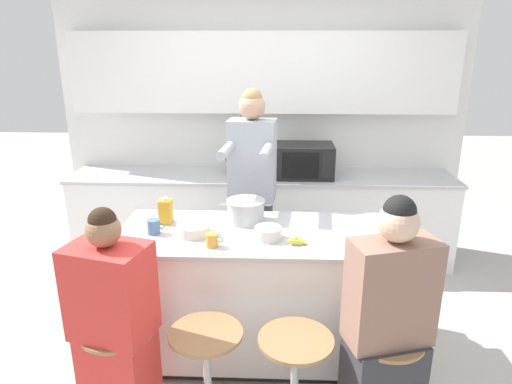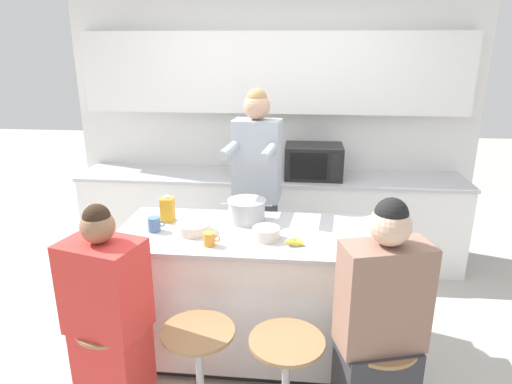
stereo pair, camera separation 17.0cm
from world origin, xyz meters
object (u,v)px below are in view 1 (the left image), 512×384
object	(u,v)px
coffee_cup_far	(212,240)
coffee_cup_near	(154,227)
bar_stool_rightmost	(383,377)
bar_stool_center_left	(207,372)
bar_stool_center_right	(295,380)
person_seated_near	(386,335)
kitchen_island	(256,293)
person_wrapped_blanket	(115,332)
juice_carton	(166,211)
person_cooking	(252,201)
microwave	(305,161)
banana_bunch	(297,241)
cooking_pot	(246,211)
bar_stool_leftmost	(122,369)
fruit_bowl	(194,229)
potted_plant	(236,158)

from	to	relation	value
coffee_cup_far	coffee_cup_near	bearing A→B (deg)	155.70
bar_stool_rightmost	bar_stool_center_left	bearing A→B (deg)	-179.95
bar_stool_center_left	bar_stool_center_right	distance (m)	0.48
person_seated_near	kitchen_island	bearing A→B (deg)	119.83
kitchen_island	person_wrapped_blanket	xyz separation A→B (m)	(-0.73, -0.70, 0.16)
bar_stool_rightmost	juice_carton	bearing A→B (deg)	148.97
bar_stool_rightmost	person_cooking	distance (m)	1.65
person_seated_near	microwave	distance (m)	2.20
bar_stool_center_right	coffee_cup_far	size ratio (longest dim) A/B	5.90
bar_stool_center_left	banana_bunch	world-z (taller)	banana_bunch
cooking_pot	bar_stool_leftmost	bearing A→B (deg)	-127.43
person_cooking	bar_stool_center_right	bearing A→B (deg)	-71.81
juice_carton	coffee_cup_near	bearing A→B (deg)	-101.51
fruit_bowl	juice_carton	distance (m)	0.29
bar_stool_leftmost	person_wrapped_blanket	distance (m)	0.27
bar_stool_leftmost	person_wrapped_blanket	bearing A→B (deg)	-92.23
person_cooking	cooking_pot	size ratio (longest dim) A/B	5.06
person_wrapped_blanket	person_cooking	bearing A→B (deg)	79.34
cooking_pot	coffee_cup_near	xyz separation A→B (m)	(-0.58, -0.23, -0.03)
person_wrapped_blanket	person_seated_near	xyz separation A→B (m)	(1.44, -0.00, 0.02)
person_wrapped_blanket	fruit_bowl	distance (m)	0.80
bar_stool_leftmost	juice_carton	bearing A→B (deg)	82.56
bar_stool_rightmost	fruit_bowl	distance (m)	1.41
fruit_bowl	bar_stool_leftmost	bearing A→B (deg)	-117.94
bar_stool_center_left	bar_stool_rightmost	distance (m)	0.97
bar_stool_leftmost	bar_stool_center_right	world-z (taller)	same
bar_stool_leftmost	coffee_cup_near	size ratio (longest dim) A/B	5.46
person_seated_near	microwave	xyz separation A→B (m)	(-0.31, 2.15, 0.39)
bar_stool_rightmost	microwave	size ratio (longest dim) A/B	1.17
person_cooking	coffee_cup_far	size ratio (longest dim) A/B	16.83
bar_stool_leftmost	bar_stool_center_right	distance (m)	0.97
microwave	potted_plant	xyz separation A→B (m)	(-0.65, 0.04, 0.00)
banana_bunch	microwave	size ratio (longest dim) A/B	0.27
microwave	potted_plant	size ratio (longest dim) A/B	1.86
kitchen_island	coffee_cup_far	size ratio (longest dim) A/B	17.10
person_seated_near	bar_stool_rightmost	bearing A→B (deg)	52.61
person_wrapped_blanket	juice_carton	xyz separation A→B (m)	(0.11, 0.84, 0.38)
person_cooking	potted_plant	bearing A→B (deg)	109.52
kitchen_island	bar_stool_leftmost	size ratio (longest dim) A/B	2.90
person_cooking	person_wrapped_blanket	world-z (taller)	person_cooking
cooking_pot	juice_carton	size ratio (longest dim) A/B	1.94
coffee_cup_far	cooking_pot	bearing A→B (deg)	66.65
bar_stool_center_right	potted_plant	bearing A→B (deg)	102.57
coffee_cup_near	bar_stool_center_left	bearing A→B (deg)	-56.31
banana_bunch	person_wrapped_blanket	bearing A→B (deg)	-151.91
coffee_cup_far	potted_plant	world-z (taller)	potted_plant
kitchen_island	bar_stool_leftmost	bearing A→B (deg)	-137.37
kitchen_island	coffee_cup_far	world-z (taller)	coffee_cup_far
bar_stool_center_right	banana_bunch	distance (m)	0.79
bar_stool_rightmost	coffee_cup_far	xyz separation A→B (m)	(-0.98, 0.44, 0.60)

